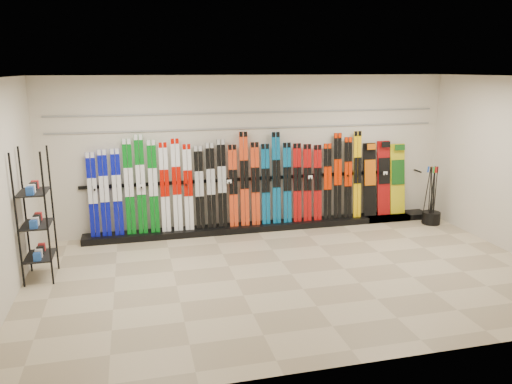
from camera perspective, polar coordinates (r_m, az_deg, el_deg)
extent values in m
plane|color=#9C8A6B|center=(7.89, 4.06, -9.35)|extent=(8.00, 8.00, 0.00)
plane|color=beige|center=(9.79, -0.29, 4.43)|extent=(8.00, 0.00, 8.00)
plane|color=beige|center=(7.28, -27.22, -0.46)|extent=(0.00, 5.00, 5.00)
plane|color=silver|center=(7.26, 4.48, 12.98)|extent=(8.00, 8.00, 0.00)
cube|color=black|center=(9.98, 1.27, -3.90)|extent=(8.00, 0.40, 0.12)
cube|color=#080D95|center=(9.48, -18.16, -0.34)|extent=(0.17, 0.15, 1.55)
cube|color=#080D95|center=(9.46, -16.94, -0.14)|extent=(0.17, 0.15, 1.59)
cube|color=#080D95|center=(9.45, -15.58, -0.04)|extent=(0.17, 0.16, 1.60)
cube|color=#066513|center=(9.43, -14.30, 0.55)|extent=(0.17, 0.17, 1.77)
cube|color=#066513|center=(9.43, -13.03, 0.83)|extent=(0.17, 0.18, 1.84)
cube|color=#066513|center=(9.44, -11.66, 0.60)|extent=(0.17, 0.17, 1.73)
cube|color=white|center=(9.45, -10.39, 0.51)|extent=(0.17, 0.16, 1.68)
cube|color=white|center=(9.47, -9.05, 0.78)|extent=(0.17, 0.17, 1.74)
cube|color=white|center=(9.49, -7.76, 0.52)|extent=(0.17, 0.16, 1.63)
cube|color=black|center=(9.52, -6.49, 0.47)|extent=(0.17, 0.16, 1.59)
cube|color=black|center=(9.55, -5.18, 0.69)|extent=(0.17, 0.16, 1.64)
cube|color=black|center=(9.58, -3.91, 0.94)|extent=(0.17, 0.16, 1.70)
cube|color=red|center=(9.62, -2.62, 0.69)|extent=(0.17, 0.16, 1.59)
cube|color=red|center=(9.65, -1.35, 1.47)|extent=(0.17, 0.18, 1.83)
cube|color=red|center=(9.71, -0.07, 0.93)|extent=(0.17, 0.16, 1.62)
cube|color=#085688|center=(9.77, 1.11, 0.88)|extent=(0.17, 0.15, 1.58)
cube|color=#085688|center=(9.81, 2.34, 1.59)|extent=(0.17, 0.17, 1.80)
cube|color=#085688|center=(9.89, 3.59, 1.04)|extent=(0.17, 0.16, 1.59)
cube|color=#AA0C0B|center=(9.95, 4.74, 1.04)|extent=(0.17, 0.15, 1.57)
cube|color=#AA0C0B|center=(10.02, 5.89, 1.04)|extent=(0.17, 0.15, 1.55)
cube|color=#AA0C0B|center=(10.10, 7.06, 1.04)|extent=(0.17, 0.15, 1.53)
cube|color=black|center=(10.17, 8.18, 1.16)|extent=(0.17, 0.15, 1.54)
cube|color=black|center=(10.24, 9.31, 1.78)|extent=(0.17, 0.17, 1.75)
cube|color=black|center=(10.34, 10.47, 1.59)|extent=(0.17, 0.16, 1.66)
cube|color=#EDB405|center=(10.42, 11.51, 1.96)|extent=(0.17, 0.17, 1.77)
cube|color=black|center=(10.62, 12.85, 1.38)|extent=(0.28, 0.23, 1.51)
cube|color=#990C0C|center=(10.77, 14.38, 1.55)|extent=(0.28, 0.24, 1.54)
cube|color=gold|center=(10.92, 15.86, 1.44)|extent=(0.33, 0.23, 1.47)
cube|color=black|center=(8.11, -23.88, -2.43)|extent=(0.40, 0.60, 1.99)
cylinder|color=black|center=(10.90, 19.38, -2.80)|extent=(0.36, 0.36, 0.25)
cylinder|color=black|center=(10.75, 19.66, -0.38)|extent=(0.04, 0.14, 1.18)
cylinder|color=black|center=(10.77, 19.22, -0.32)|extent=(0.11, 0.12, 1.17)
cylinder|color=black|center=(10.76, 19.42, -0.35)|extent=(0.11, 0.04, 1.18)
cylinder|color=black|center=(10.83, 19.60, -0.28)|extent=(0.04, 0.06, 1.18)
cylinder|color=black|center=(10.80, 19.80, -0.33)|extent=(0.03, 0.04, 1.18)
cylinder|color=black|center=(10.76, 19.47, -0.35)|extent=(0.11, 0.13, 1.17)
cylinder|color=black|center=(10.75, 18.87, -0.31)|extent=(0.09, 0.07, 1.18)
cylinder|color=black|center=(10.72, 19.42, -0.40)|extent=(0.10, 0.08, 1.18)
cube|color=gray|center=(9.70, -0.27, 7.33)|extent=(7.60, 0.02, 0.03)
cube|color=gray|center=(9.67, -0.27, 9.09)|extent=(7.60, 0.02, 0.03)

